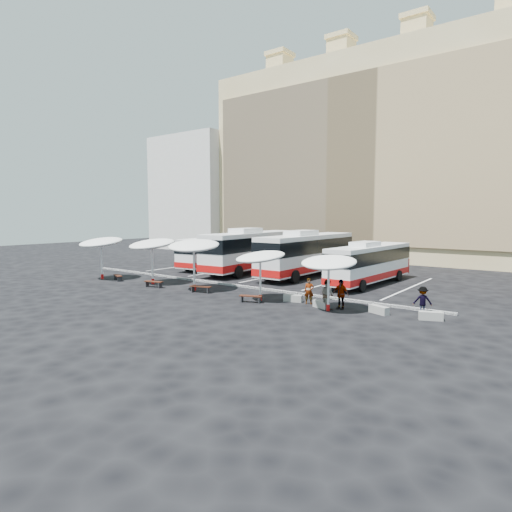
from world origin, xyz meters
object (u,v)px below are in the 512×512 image
Objects in this scene: bus_2 at (307,252)px; sunshade_2 at (194,246)px; sunshade_3 at (260,257)px; passenger_1 at (327,295)px; conc_bench_0 at (293,298)px; passenger_2 at (341,294)px; passenger_0 at (309,291)px; sunshade_4 at (329,263)px; wood_bench_2 at (201,288)px; bus_3 at (370,262)px; wood_bench_1 at (154,283)px; wood_bench_3 at (251,297)px; conc_bench_2 at (379,310)px; sunshade_1 at (152,244)px; bus_1 at (252,249)px; sunshade_0 at (101,242)px; conc_bench_1 at (321,305)px; wood_bench_0 at (118,276)px; bus_0 at (218,250)px; passenger_3 at (422,301)px; conc_bench_3 at (431,316)px.

bus_2 is 2.65× the size of sunshade_2.
sunshade_3 is 5.11m from passenger_1.
passenger_2 reaches higher than conc_bench_0.
sunshade_3 is at bearing 170.40° from passenger_0.
sunshade_4 is 2.21× the size of wood_bench_2.
wood_bench_2 is (-8.19, -10.97, -1.41)m from bus_3.
sunshade_2 is at bearing -172.38° from passenger_2.
wood_bench_1 is at bearing -169.86° from passenger_2.
wood_bench_3 is 1.26× the size of conc_bench_2.
sunshade_1 is 13.23m from conc_bench_0.
bus_1 is at bearing -173.31° from bus_2.
wood_bench_1 reaches higher than conc_bench_0.
sunshade_4 is (21.49, 0.84, -0.36)m from sunshade_0.
wood_bench_1 reaches higher than conc_bench_1.
conc_bench_1 is at bearing -43.02° from bus_1.
sunshade_0 reaches higher than bus_3.
wood_bench_0 is (-3.74, -0.67, -2.87)m from sunshade_1.
sunshade_3 is (9.15, -11.00, 0.66)m from bus_1.
wood_bench_1 is at bearing -76.33° from bus_0.
wood_bench_1 is 9.51m from wood_bench_3.
passenger_0 is at bearing 9.35° from wood_bench_2.
passenger_1 is (2.80, -0.68, 0.66)m from conc_bench_0.
wood_bench_2 reaches higher than wood_bench_0.
passenger_3 is at bearing -26.98° from bus_0.
wood_bench_2 is 12.76m from conc_bench_2.
sunshade_0 is at bearing -175.20° from sunshade_2.
bus_0 is 7.14× the size of wood_bench_1.
bus_3 reaches higher than wood_bench_3.
bus_0 reaches higher than passenger_3.
conc_bench_2 is at bearing 22.06° from sunshade_4.
sunshade_2 is 9.58m from passenger_0.
bus_1 reaches higher than wood_bench_0.
wood_bench_1 is at bearing -11.95° from passenger_3.
conc_bench_0 is at bearing 6.77° from sunshade_2.
sunshade_1 reaches higher than sunshade_4.
wood_bench_3 is at bearing -96.22° from sunshade_3.
wood_bench_0 is at bearing -175.73° from conc_bench_3.
wood_bench_1 is at bearing -174.64° from sunshade_3.
bus_3 is 3.04× the size of sunshade_4.
bus_3 is at bearing 53.26° from wood_bench_2.
passenger_1 reaches higher than conc_bench_0.
bus_1 reaches higher than bus_3.
sunshade_4 is at bearing 150.03° from passenger_1.
sunshade_4 is 10.33m from wood_bench_2.
bus_2 is 12.09m from conc_bench_0.
bus_1 reaches higher than conc_bench_3.
wood_bench_0 is (-14.69, -0.55, -2.50)m from sunshade_3.
conc_bench_0 is 1.06× the size of conc_bench_1.
conc_bench_0 is at bearing 162.04° from sunshade_4.
sunshade_4 is at bearing 9.81° from wood_bench_3.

